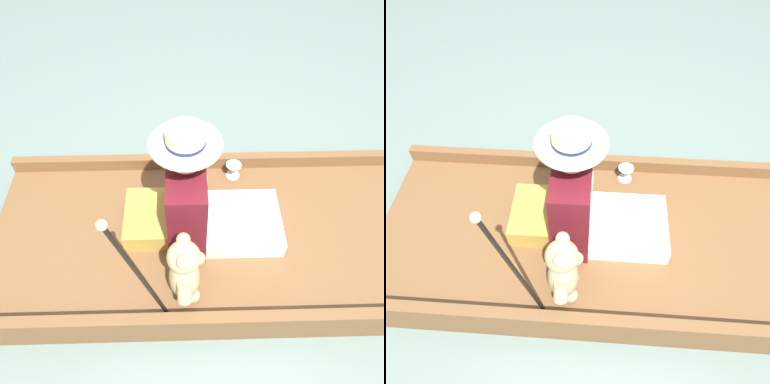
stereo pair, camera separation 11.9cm
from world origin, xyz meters
The scene contains 7 objects.
ground_plane centered at (0.00, 0.00, 0.00)m, with size 16.00×16.00×0.00m, color slate.
punt_boat centered at (0.00, 0.00, 0.09)m, with size 1.15×2.74×0.25m.
seat_cushion centered at (-0.06, -0.44, 0.22)m, with size 0.37×0.26×0.13m.
seated_person centered at (-0.03, -0.13, 0.44)m, with size 0.46×0.72×0.78m.
teddy_bear centered at (0.36, -0.23, 0.37)m, with size 0.31×0.18×0.45m.
wine_glass centered at (-0.45, 0.10, 0.23)m, with size 0.10×0.10×0.10m.
walking_cane centered at (0.48, -0.44, 0.64)m, with size 0.04×0.22×0.82m.
Camera 2 is at (1.21, -0.09, 2.04)m, focal length 35.00 mm.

